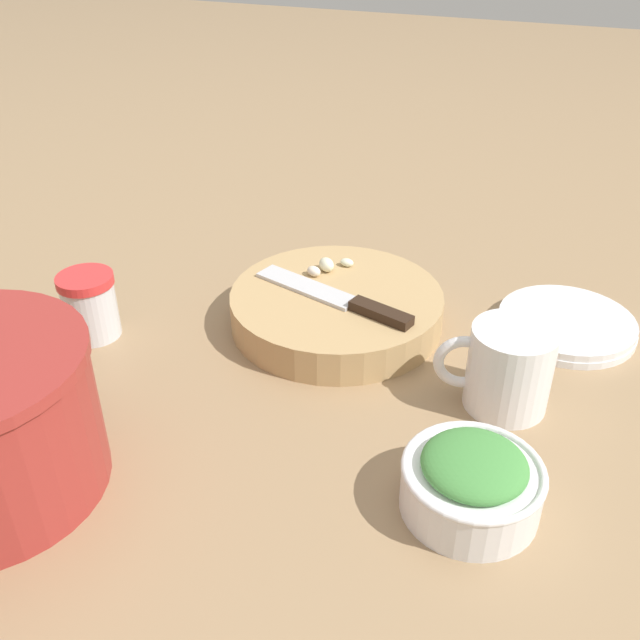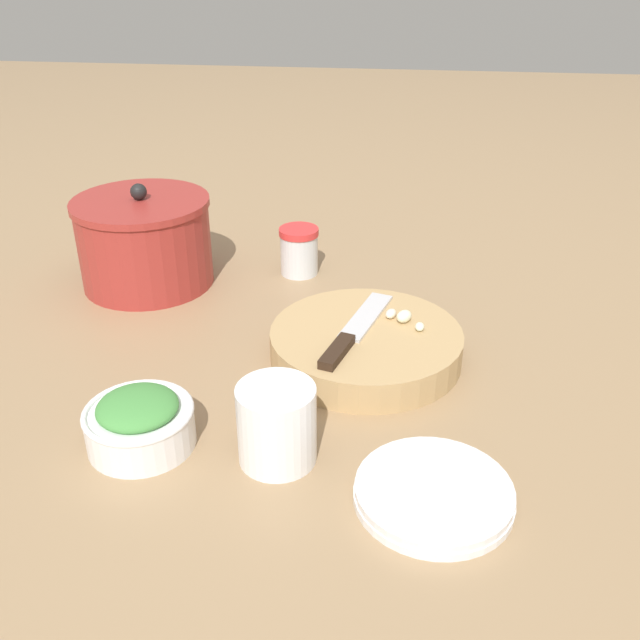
{
  "view_description": "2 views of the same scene",
  "coord_description": "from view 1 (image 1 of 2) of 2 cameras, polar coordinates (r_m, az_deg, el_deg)",
  "views": [
    {
      "loc": [
        -0.28,
        0.66,
        0.52
      ],
      "look_at": [
        -0.0,
        -0.04,
        0.04
      ],
      "focal_mm": 40.0,
      "sensor_mm": 36.0,
      "label": 1
    },
    {
      "loc": [
        -0.9,
        -0.14,
        0.56
      ],
      "look_at": [
        0.0,
        -0.03,
        0.06
      ],
      "focal_mm": 40.0,
      "sensor_mm": 36.0,
      "label": 2
    }
  ],
  "objects": [
    {
      "name": "coffee_mug",
      "position": [
        0.82,
        14.7,
        -3.74
      ],
      "size": [
        0.13,
        0.09,
        0.1
      ],
      "color": "white",
      "rests_on": "ground_plane"
    },
    {
      "name": "herb_bowl",
      "position": [
        0.7,
        12.05,
        -12.51
      ],
      "size": [
        0.14,
        0.14,
        0.07
      ],
      "color": "white",
      "rests_on": "ground_plane"
    },
    {
      "name": "ground_plane",
      "position": [
        0.89,
        -0.97,
        -3.48
      ],
      "size": [
        5.0,
        5.0,
        0.0
      ],
      "primitive_type": "plane",
      "color": "#997A56"
    },
    {
      "name": "cutting_board",
      "position": [
        0.95,
        1.18,
        0.96
      ],
      "size": [
        0.28,
        0.28,
        0.05
      ],
      "color": "tan",
      "rests_on": "ground_plane"
    },
    {
      "name": "plate_stack",
      "position": [
        1.0,
        19.09,
        -0.32
      ],
      "size": [
        0.18,
        0.18,
        0.02
      ],
      "color": "white",
      "rests_on": "ground_plane"
    },
    {
      "name": "chef_knife",
      "position": [
        0.92,
        1.74,
        1.68
      ],
      "size": [
        0.23,
        0.09,
        0.01
      ],
      "rotation": [
        0.0,
        0.0,
        4.43
      ],
      "color": "black",
      "rests_on": "cutting_board"
    },
    {
      "name": "garlic_cloves",
      "position": [
        0.99,
        0.55,
        4.35
      ],
      "size": [
        0.06,
        0.06,
        0.02
      ],
      "color": "#EBEBC8",
      "rests_on": "cutting_board"
    },
    {
      "name": "spice_jar",
      "position": [
        0.96,
        -17.94,
        1.12
      ],
      "size": [
        0.07,
        0.07,
        0.09
      ],
      "color": "silver",
      "rests_on": "ground_plane"
    }
  ]
}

